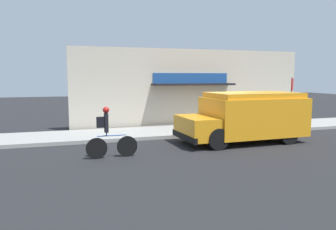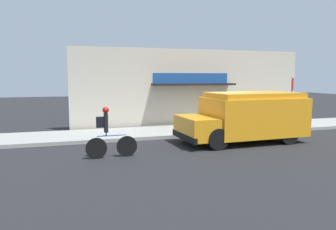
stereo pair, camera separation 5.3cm
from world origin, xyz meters
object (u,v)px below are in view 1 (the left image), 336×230
Objects in this scene: cyclist at (108,134)px; trash_bin at (246,118)px; school_bus at (246,116)px; stop_sign_post at (292,94)px.

cyclist is 8.70m from trash_bin.
cyclist is at bearing -171.35° from school_bus.
cyclist is (-5.94, -1.07, -0.26)m from school_bus.
trash_bin is (1.77, 2.96, -0.51)m from school_bus.
cyclist reaches higher than trash_bin.
stop_sign_post is 2.61m from trash_bin.
stop_sign_post is 2.96× the size of trash_bin.
stop_sign_post is (3.82, 1.99, 0.77)m from school_bus.
cyclist is at bearing -162.60° from stop_sign_post.
stop_sign_post is at bearing -25.37° from trash_bin.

